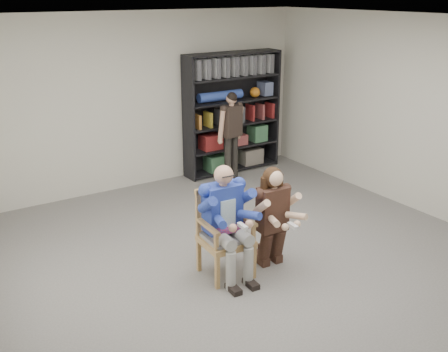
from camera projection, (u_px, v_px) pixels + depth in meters
room_shell at (270, 158)px, 5.59m from camera, size 6.00×7.00×2.80m
floor at (267, 273)px, 6.06m from camera, size 6.00×7.00×0.01m
armchair at (226, 234)px, 5.86m from camera, size 0.62×0.60×1.01m
seated_man at (226, 222)px, 5.81m from camera, size 0.62×0.82×1.32m
kneeling_woman at (274, 218)px, 6.03m from camera, size 0.56×0.84×1.21m
bookshelf at (232, 113)px, 9.17m from camera, size 1.80×0.38×2.10m
standing_man at (231, 138)px, 8.67m from camera, size 0.52×0.36×1.55m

